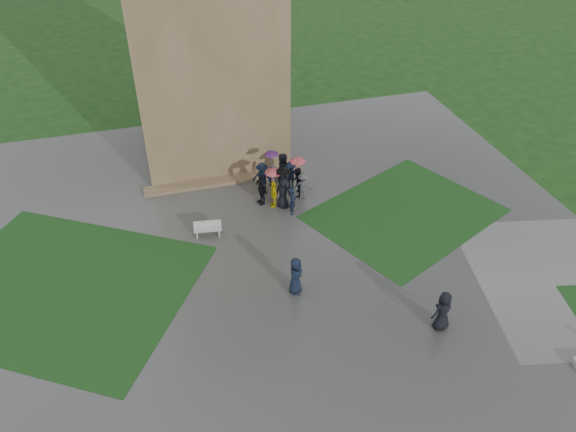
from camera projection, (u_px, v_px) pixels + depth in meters
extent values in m
plane|color=black|center=(272.00, 313.00, 23.57)|extent=(120.00, 120.00, 0.00)
cube|color=#343432|center=(261.00, 282.00, 25.13)|extent=(34.00, 34.00, 0.02)
cube|color=black|center=(63.00, 288.00, 24.78)|extent=(14.10, 13.46, 0.01)
cube|color=black|center=(405.00, 213.00, 29.35)|extent=(11.12, 10.15, 0.01)
cube|color=brown|center=(225.00, 181.00, 31.75)|extent=(9.00, 0.80, 0.22)
cube|color=#A1A19D|center=(208.00, 229.00, 27.58)|extent=(1.40, 0.58, 0.05)
cube|color=#A1A19D|center=(197.00, 234.00, 27.63)|extent=(0.12, 0.37, 0.38)
cube|color=#A1A19D|center=(219.00, 232.00, 27.76)|extent=(0.12, 0.37, 0.38)
cube|color=#A1A19D|center=(207.00, 224.00, 27.61)|extent=(1.35, 0.22, 0.36)
imported|color=black|center=(297.00, 182.00, 30.23)|extent=(0.74, 0.95, 1.71)
imported|color=black|center=(291.00, 176.00, 30.80)|extent=(1.20, 1.11, 1.69)
imported|color=black|center=(283.00, 168.00, 31.27)|extent=(0.83, 1.03, 1.83)
imported|color=#3C3D41|center=(272.00, 177.00, 30.84)|extent=(0.50, 0.63, 1.50)
imported|color=black|center=(262.00, 178.00, 30.44)|extent=(1.28, 1.25, 1.83)
imported|color=black|center=(261.00, 189.00, 29.62)|extent=(0.89, 1.19, 1.82)
imported|color=gold|center=(274.00, 194.00, 29.46)|extent=(0.62, 0.96, 1.54)
imported|color=black|center=(283.00, 193.00, 29.32)|extent=(1.04, 0.99, 1.77)
imported|color=black|center=(293.00, 201.00, 28.93)|extent=(0.51, 0.64, 1.52)
imported|color=#3C3D41|center=(303.00, 186.00, 30.07)|extent=(1.13, 0.92, 1.56)
imported|color=#F56575|center=(298.00, 163.00, 29.54)|extent=(0.82, 0.82, 0.72)
imported|color=#763593|center=(272.00, 156.00, 30.07)|extent=(0.75, 0.75, 0.66)
imported|color=black|center=(283.00, 174.00, 28.63)|extent=(0.78, 0.78, 0.68)
imported|color=#F56575|center=(273.00, 175.00, 28.77)|extent=(0.84, 0.84, 0.74)
imported|color=black|center=(296.00, 276.00, 24.09)|extent=(0.99, 1.07, 1.81)
imported|color=black|center=(443.00, 311.00, 22.36)|extent=(1.01, 0.79, 1.84)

